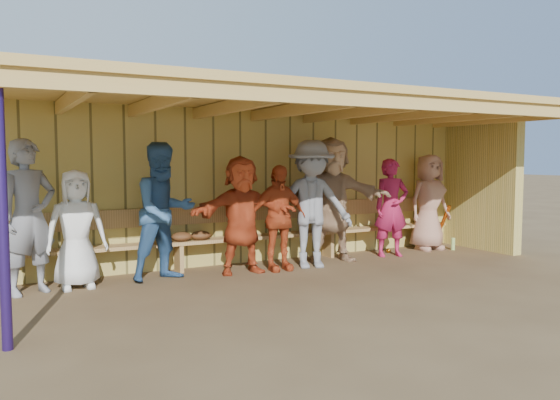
{
  "coord_description": "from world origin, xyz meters",
  "views": [
    {
      "loc": [
        -3.69,
        -6.56,
        1.65
      ],
      "look_at": [
        0.0,
        0.35,
        1.05
      ],
      "focal_mm": 35.0,
      "sensor_mm": 36.0,
      "label": 1
    }
  ],
  "objects_px": {
    "player_f": "(332,199)",
    "player_extra": "(242,215)",
    "player_a": "(28,217)",
    "player_b": "(76,229)",
    "bench": "(257,230)",
    "player_d": "(278,218)",
    "player_h": "(429,202)",
    "player_c": "(164,211)",
    "player_e": "(312,204)",
    "player_g": "(391,208)"
  },
  "relations": [
    {
      "from": "player_f",
      "to": "player_extra",
      "type": "distance_m",
      "value": 1.67
    },
    {
      "from": "player_a",
      "to": "player_f",
      "type": "relative_size",
      "value": 0.95
    },
    {
      "from": "player_b",
      "to": "bench",
      "type": "distance_m",
      "value": 2.78
    },
    {
      "from": "player_d",
      "to": "player_h",
      "type": "height_order",
      "value": "player_h"
    },
    {
      "from": "player_b",
      "to": "player_f",
      "type": "relative_size",
      "value": 0.76
    },
    {
      "from": "player_h",
      "to": "player_c",
      "type": "bearing_deg",
      "value": -177.51
    },
    {
      "from": "player_d",
      "to": "player_e",
      "type": "distance_m",
      "value": 0.58
    },
    {
      "from": "player_f",
      "to": "bench",
      "type": "distance_m",
      "value": 1.29
    },
    {
      "from": "player_a",
      "to": "bench",
      "type": "height_order",
      "value": "player_a"
    },
    {
      "from": "player_a",
      "to": "player_h",
      "type": "xyz_separation_m",
      "value": [
        6.58,
        0.16,
        -0.08
      ]
    },
    {
      "from": "player_e",
      "to": "bench",
      "type": "distance_m",
      "value": 1.0
    },
    {
      "from": "player_a",
      "to": "bench",
      "type": "bearing_deg",
      "value": -16.05
    },
    {
      "from": "player_e",
      "to": "player_b",
      "type": "bearing_deg",
      "value": -167.61
    },
    {
      "from": "player_h",
      "to": "player_extra",
      "type": "relative_size",
      "value": 1.02
    },
    {
      "from": "player_d",
      "to": "player_f",
      "type": "distance_m",
      "value": 1.15
    },
    {
      "from": "player_b",
      "to": "player_d",
      "type": "relative_size",
      "value": 0.97
    },
    {
      "from": "player_e",
      "to": "player_extra",
      "type": "relative_size",
      "value": 1.14
    },
    {
      "from": "player_g",
      "to": "player_h",
      "type": "height_order",
      "value": "player_h"
    },
    {
      "from": "player_g",
      "to": "player_d",
      "type": "bearing_deg",
      "value": -161.3
    },
    {
      "from": "bench",
      "to": "player_d",
      "type": "bearing_deg",
      "value": -87.24
    },
    {
      "from": "player_c",
      "to": "player_e",
      "type": "relative_size",
      "value": 0.97
    },
    {
      "from": "player_f",
      "to": "player_g",
      "type": "distance_m",
      "value": 1.14
    },
    {
      "from": "player_c",
      "to": "player_f",
      "type": "bearing_deg",
      "value": -10.89
    },
    {
      "from": "player_a",
      "to": "player_g",
      "type": "bearing_deg",
      "value": -24.55
    },
    {
      "from": "player_extra",
      "to": "player_e",
      "type": "bearing_deg",
      "value": -0.34
    },
    {
      "from": "player_a",
      "to": "player_b",
      "type": "height_order",
      "value": "player_a"
    },
    {
      "from": "player_extra",
      "to": "bench",
      "type": "relative_size",
      "value": 0.22
    },
    {
      "from": "player_e",
      "to": "bench",
      "type": "xyz_separation_m",
      "value": [
        -0.58,
        0.69,
        -0.43
      ]
    },
    {
      "from": "player_b",
      "to": "player_g",
      "type": "distance_m",
      "value": 5.0
    },
    {
      "from": "player_c",
      "to": "player_e",
      "type": "height_order",
      "value": "player_e"
    },
    {
      "from": "player_c",
      "to": "bench",
      "type": "relative_size",
      "value": 0.25
    },
    {
      "from": "player_h",
      "to": "bench",
      "type": "height_order",
      "value": "player_h"
    },
    {
      "from": "player_f",
      "to": "bench",
      "type": "bearing_deg",
      "value": 176.82
    },
    {
      "from": "player_h",
      "to": "player_a",
      "type": "bearing_deg",
      "value": -178.06
    },
    {
      "from": "player_d",
      "to": "player_g",
      "type": "bearing_deg",
      "value": 3.82
    },
    {
      "from": "player_e",
      "to": "player_h",
      "type": "distance_m",
      "value": 2.74
    },
    {
      "from": "player_e",
      "to": "player_g",
      "type": "xyz_separation_m",
      "value": [
        1.67,
        0.17,
        -0.14
      ]
    },
    {
      "from": "player_b",
      "to": "player_c",
      "type": "height_order",
      "value": "player_c"
    },
    {
      "from": "player_h",
      "to": "bench",
      "type": "relative_size",
      "value": 0.23
    },
    {
      "from": "player_a",
      "to": "player_f",
      "type": "xyz_separation_m",
      "value": [
        4.42,
        0.05,
        0.05
      ]
    },
    {
      "from": "player_d",
      "to": "player_h",
      "type": "distance_m",
      "value": 3.28
    },
    {
      "from": "player_a",
      "to": "player_f",
      "type": "height_order",
      "value": "player_f"
    },
    {
      "from": "player_a",
      "to": "bench",
      "type": "xyz_separation_m",
      "value": [
        3.29,
        0.46,
        -0.42
      ]
    },
    {
      "from": "player_b",
      "to": "player_c",
      "type": "relative_size",
      "value": 0.81
    },
    {
      "from": "player_d",
      "to": "player_h",
      "type": "relative_size",
      "value": 0.9
    },
    {
      "from": "player_f",
      "to": "player_extra",
      "type": "relative_size",
      "value": 1.18
    },
    {
      "from": "player_c",
      "to": "player_f",
      "type": "relative_size",
      "value": 0.94
    },
    {
      "from": "player_f",
      "to": "player_g",
      "type": "relative_size",
      "value": 1.21
    },
    {
      "from": "player_c",
      "to": "player_g",
      "type": "height_order",
      "value": "player_c"
    },
    {
      "from": "player_b",
      "to": "player_d",
      "type": "bearing_deg",
      "value": -5.01
    }
  ]
}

